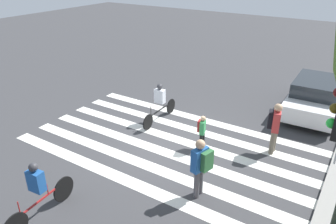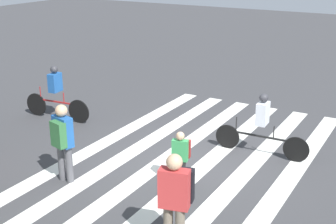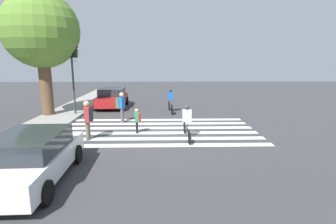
{
  "view_description": "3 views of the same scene",
  "coord_description": "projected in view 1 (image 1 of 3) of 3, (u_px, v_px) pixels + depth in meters",
  "views": [
    {
      "loc": [
        8.42,
        5.35,
        6.0
      ],
      "look_at": [
        0.01,
        -0.05,
        1.28
      ],
      "focal_mm": 35.0,
      "sensor_mm": 36.0,
      "label": 1
    },
    {
      "loc": [
        -4.75,
        9.02,
        4.82
      ],
      "look_at": [
        0.92,
        -0.79,
        0.88
      ],
      "focal_mm": 50.0,
      "sensor_mm": 36.0,
      "label": 2
    },
    {
      "loc": [
        -13.11,
        -0.21,
        3.62
      ],
      "look_at": [
        -0.86,
        -0.49,
        1.14
      ],
      "focal_mm": 28.0,
      "sensor_mm": 36.0,
      "label": 3
    }
  ],
  "objects": [
    {
      "name": "ground_plane",
      "position": [
        169.0,
        145.0,
        11.58
      ],
      "size": [
        60.0,
        60.0,
        0.0
      ],
      "primitive_type": "plane",
      "color": "#38383A"
    },
    {
      "name": "crosswalk_stripes",
      "position": [
        169.0,
        145.0,
        11.58
      ],
      "size": [
        5.27,
        10.0,
        0.01
      ],
      "color": "silver",
      "rests_on": "ground_plane"
    },
    {
      "name": "pedestrian_child_with_backpack",
      "position": [
        201.0,
        164.0,
        8.7
      ],
      "size": [
        0.53,
        0.48,
        1.76
      ],
      "rotation": [
        0.0,
        0.0,
        2.9
      ],
      "color": "#4C4C51",
      "rests_on": "ground_plane"
    },
    {
      "name": "pedestrian_adult_yellow_jacket",
      "position": [
        202.0,
        129.0,
        11.11
      ],
      "size": [
        0.37,
        0.34,
        1.23
      ],
      "rotation": [
        0.0,
        0.0,
        0.27
      ],
      "color": "black",
      "rests_on": "ground_plane"
    },
    {
      "name": "pedestrian_adult_blue_shirt",
      "position": [
        275.0,
        124.0,
        10.74
      ],
      "size": [
        0.54,
        0.49,
        1.8
      ],
      "rotation": [
        0.0,
        0.0,
        0.24
      ],
      "color": "#6B6051",
      "rests_on": "ground_plane"
    },
    {
      "name": "cyclist_far_lane",
      "position": [
        38.0,
        190.0,
        7.98
      ],
      "size": [
        2.25,
        0.42,
        1.64
      ],
      "rotation": [
        0.0,
        0.0,
        0.09
      ],
      "color": "black",
      "rests_on": "ground_plane"
    },
    {
      "name": "cyclist_near_curb",
      "position": [
        160.0,
        101.0,
        12.94
      ],
      "size": [
        2.37,
        0.41,
        1.59
      ],
      "rotation": [
        0.0,
        0.0,
        0.04
      ],
      "color": "black",
      "rests_on": "ground_plane"
    },
    {
      "name": "car_parked_dark_suv",
      "position": [
        316.0,
        96.0,
        13.74
      ],
      "size": [
        4.48,
        2.19,
        1.48
      ],
      "rotation": [
        0.0,
        0.0,
        0.03
      ],
      "color": "silver",
      "rests_on": "ground_plane"
    }
  ]
}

